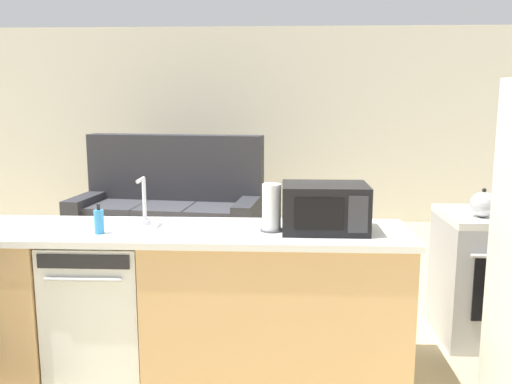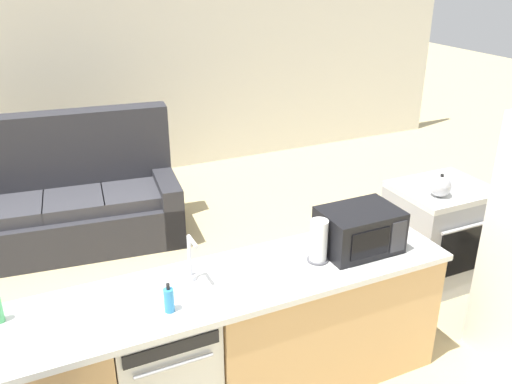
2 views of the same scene
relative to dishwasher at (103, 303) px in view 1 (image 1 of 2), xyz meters
The scene contains 11 objects.
ground_plane 0.49m from the dishwasher, ahead, with size 24.00×24.00×0.00m, color tan.
wall_back 4.33m from the dishwasher, 82.54° to the left, with size 10.00×0.06×2.60m.
kitchen_counter 0.49m from the dishwasher, ahead, with size 2.94×0.66×0.90m.
dishwasher is the anchor object (origin of this frame).
stove_range 2.66m from the dishwasher, 11.91° to the left, with size 0.76×0.68×0.90m.
microwave 1.49m from the dishwasher, ahead, with size 0.50×0.37×0.28m.
sink_faucet 0.67m from the dishwasher, 22.55° to the left, with size 0.07×0.17×0.30m.
paper_towel_roll 1.21m from the dishwasher, ahead, with size 0.14×0.14×0.28m.
soap_bottle 0.57m from the dishwasher, 71.34° to the right, with size 0.06×0.06×0.18m.
kettle 2.53m from the dishwasher, ahead, with size 0.21×0.17×0.19m.
couch 2.67m from the dishwasher, 92.73° to the left, with size 2.09×1.13×1.27m.
Camera 1 is at (0.85, -3.15, 1.68)m, focal length 38.00 mm.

